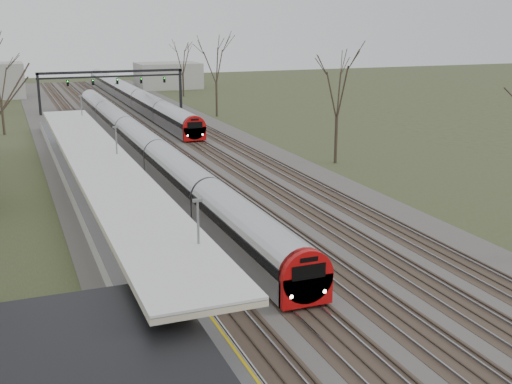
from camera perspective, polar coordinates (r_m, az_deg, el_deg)
track_bed at (r=68.49m, az=-8.44°, el=3.85°), size 24.00×160.00×0.22m
platform at (r=49.99m, az=-14.22°, el=-0.11°), size 3.50×69.00×1.00m
canopy at (r=44.84m, az=-13.72°, el=2.71°), size 4.10×50.00×3.11m
signal_gantry at (r=97.04m, az=-12.68°, el=9.81°), size 21.00×0.59×6.08m
tree_east_far at (r=60.17m, az=7.27°, el=9.32°), size 5.00×5.00×10.30m
train_near at (r=64.24m, az=-10.16°, el=4.33°), size 2.62×75.21×3.05m
train_far at (r=106.97m, az=-11.12°, el=8.51°), size 2.62×75.21×3.05m
passenger at (r=24.54m, az=-5.99°, el=-12.51°), size 0.44×0.65×1.73m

